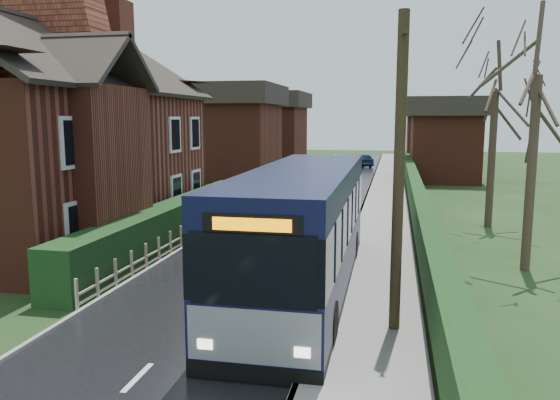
% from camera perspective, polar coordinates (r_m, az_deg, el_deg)
% --- Properties ---
extents(ground, '(140.00, 140.00, 0.00)m').
position_cam_1_polar(ground, '(16.52, -5.27, -8.87)').
color(ground, '#28431C').
rests_on(ground, ground).
extents(road, '(6.00, 100.00, 0.02)m').
position_cam_1_polar(road, '(25.96, 1.22, -2.38)').
color(road, black).
rests_on(road, ground).
extents(pavement, '(2.50, 100.00, 0.14)m').
position_cam_1_polar(pavement, '(25.52, 10.65, -2.58)').
color(pavement, slate).
rests_on(pavement, ground).
extents(kerb_right, '(0.12, 100.00, 0.14)m').
position_cam_1_polar(kerb_right, '(25.57, 7.96, -2.49)').
color(kerb_right, gray).
rests_on(kerb_right, ground).
extents(kerb_left, '(0.12, 100.00, 0.10)m').
position_cam_1_polar(kerb_left, '(26.67, -5.24, -2.03)').
color(kerb_left, gray).
rests_on(kerb_left, ground).
extents(front_hedge, '(1.20, 16.00, 1.60)m').
position_cam_1_polar(front_hedge, '(22.20, -11.15, -2.34)').
color(front_hedge, black).
rests_on(front_hedge, ground).
extents(picket_fence, '(0.10, 16.00, 0.90)m').
position_cam_1_polar(picket_fence, '(21.99, -9.32, -3.33)').
color(picket_fence, tan).
rests_on(picket_fence, ground).
extents(right_wall_hedge, '(0.60, 50.00, 1.80)m').
position_cam_1_polar(right_wall_hedge, '(25.38, 14.21, -0.58)').
color(right_wall_hedge, '#5E261A').
rests_on(right_wall_hedge, ground).
extents(brick_house, '(9.30, 14.60, 10.30)m').
position_cam_1_polar(brick_house, '(23.95, -22.41, 6.58)').
color(brick_house, '#5E261A').
rests_on(brick_house, ground).
extents(bus, '(2.74, 11.68, 3.54)m').
position_cam_1_polar(bus, '(15.54, 2.39, -3.27)').
color(bus, black).
rests_on(bus, ground).
extents(car_silver, '(2.32, 4.33, 1.40)m').
position_cam_1_polar(car_silver, '(27.44, -2.60, -0.33)').
color(car_silver, '#ABACB0').
rests_on(car_silver, ground).
extents(car_green, '(2.98, 4.78, 1.29)m').
position_cam_1_polar(car_green, '(20.51, -6.29, -3.57)').
color(car_green, black).
rests_on(car_green, ground).
extents(car_distant, '(2.77, 3.97, 1.24)m').
position_cam_1_polar(car_distant, '(56.24, 8.44, 4.08)').
color(car_distant, black).
rests_on(car_distant, ground).
extents(bus_stop_sign, '(0.14, 0.38, 2.51)m').
position_cam_1_polar(bus_stop_sign, '(19.87, 7.39, -1.02)').
color(bus_stop_sign, slate).
rests_on(bus_stop_sign, ground).
extents(telegraph_pole, '(0.25, 0.93, 7.23)m').
position_cam_1_polar(telegraph_pole, '(12.38, 12.31, 2.41)').
color(telegraph_pole, black).
rests_on(telegraph_pole, ground).
extents(tree_right_near, '(4.15, 4.15, 8.97)m').
position_cam_1_polar(tree_right_near, '(19.24, 25.44, 13.00)').
color(tree_right_near, '#3C2D23').
rests_on(tree_right_near, ground).
extents(tree_right_far, '(4.53, 4.53, 8.75)m').
position_cam_1_polar(tree_right_far, '(26.45, 21.65, 11.44)').
color(tree_right_far, '#35261F').
rests_on(tree_right_far, ground).
extents(tree_house_side, '(4.53, 4.53, 10.29)m').
position_cam_1_polar(tree_house_side, '(31.03, -24.58, 12.90)').
color(tree_house_side, '#362A20').
rests_on(tree_house_side, ground).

